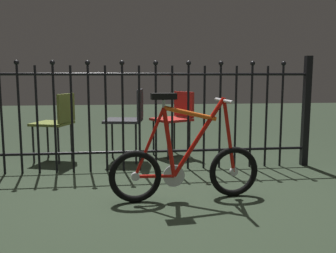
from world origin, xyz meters
The scene contains 6 objects.
ground_plane centered at (0.00, 0.00, 0.00)m, with size 20.00×20.00×0.00m, color #273223.
iron_fence centered at (-0.06, 0.82, 0.62)m, with size 3.52×0.07×1.23m.
bicycle centered at (0.19, -0.19, 0.29)m, with size 1.26×0.40×0.88m.
chair_red centered at (0.35, 1.53, 0.51)m, with size 0.56×0.56×0.81m.
chair_olive centered at (-1.09, 1.36, 0.50)m, with size 0.51×0.51×0.81m.
chair_charcoal centered at (-0.24, 1.27, 0.54)m, with size 0.49×0.49×0.86m.
Camera 1 is at (-0.30, -3.10, 1.01)m, focal length 39.44 mm.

